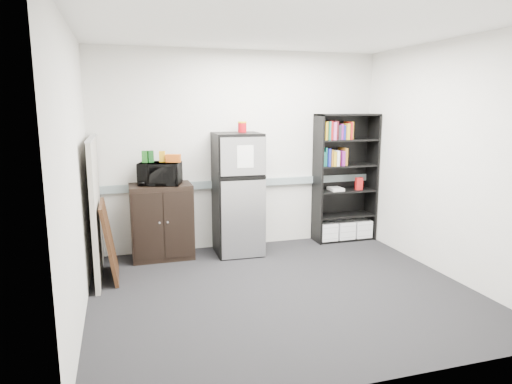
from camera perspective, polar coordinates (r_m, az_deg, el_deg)
floor at (r=5.04m, az=3.32°, el=-12.24°), size 4.00×4.00×0.00m
wall_back at (r=6.34m, az=-1.98°, el=5.18°), size 4.00×0.02×2.70m
wall_right at (r=5.68m, az=22.83°, el=3.69°), size 0.02×3.50×2.70m
wall_left at (r=4.41m, az=-21.70°, el=1.96°), size 0.02×3.50×2.70m
ceiling at (r=4.69m, az=3.70°, el=19.72°), size 4.00×3.50×0.02m
electrical_raceway at (r=6.37m, az=-1.89°, el=1.12°), size 3.92×0.05×0.10m
wall_note at (r=6.24m, az=-5.11°, el=6.89°), size 0.14×0.00×0.10m
bookshelf at (r=6.78m, az=11.06°, el=1.62°), size 0.90×0.34×1.85m
cubicle_partition at (r=5.56m, az=-19.39°, el=-1.85°), size 0.06×1.30×1.62m
cabinet at (r=6.06m, az=-11.69°, el=-3.61°), size 0.78×0.52×0.97m
microwave at (r=5.92m, az=-11.90°, el=2.27°), size 0.59×0.49×0.28m
snack_box_a at (r=5.91m, az=-13.74°, el=4.31°), size 0.08×0.06×0.15m
snack_box_b at (r=5.92m, az=-13.06°, el=4.34°), size 0.08×0.07×0.15m
snack_box_c at (r=5.93m, az=-11.64°, el=4.36°), size 0.08×0.07×0.14m
snack_bag at (r=5.89m, az=-10.30°, el=4.18°), size 0.20×0.15×0.10m
refrigerator at (r=6.07m, az=-2.30°, el=-0.25°), size 0.63×0.65×1.62m
coffee_can at (r=6.11m, az=-1.74°, el=8.24°), size 0.12×0.12×0.16m
framed_poster at (r=5.50m, az=-17.84°, el=-5.81°), size 0.17×0.70×0.89m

